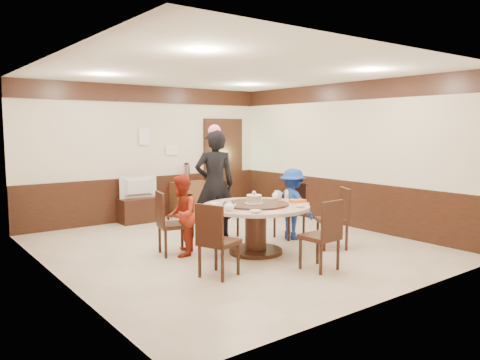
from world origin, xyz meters
TOP-DOWN VIEW (x-y plane):
  - room at (0.01, 0.01)m, footprint 6.00×6.04m
  - banquet_table at (0.05, -0.55)m, footprint 1.65×1.65m
  - chair_0 at (1.18, -0.11)m, footprint 0.46×0.45m
  - chair_1 at (0.32, 0.71)m, footprint 0.46×0.47m
  - chair_2 at (-1.01, 0.16)m, footprint 0.54×0.53m
  - chair_3 at (-1.07, -1.16)m, footprint 0.57×0.56m
  - chair_4 at (0.21, -1.75)m, footprint 0.46×0.47m
  - chair_5 at (1.24, -1.06)m, footprint 0.60×0.60m
  - person_standing at (0.11, 0.65)m, footprint 0.81×0.69m
  - person_red at (-0.93, 0.03)m, footprint 0.73×0.76m
  - person_blue at (1.15, -0.21)m, footprint 0.56×0.85m
  - birthday_cake at (0.02, -0.54)m, footprint 0.28×0.28m
  - teapot_left at (-0.58, -0.73)m, footprint 0.17×0.15m
  - teapot_right at (0.70, -0.30)m, footprint 0.17×0.15m
  - bowl_0 at (-0.47, -0.19)m, footprint 0.15×0.15m
  - bowl_1 at (0.44, -1.12)m, footprint 0.14×0.14m
  - bowl_2 at (-0.37, -1.07)m, footprint 0.15×0.15m
  - bowl_3 at (0.74, -0.66)m, footprint 0.12×0.12m
  - bowl_4 at (-0.63, -0.42)m, footprint 0.16×0.16m
  - saucer_near at (-0.20, -1.20)m, footprint 0.18×0.18m
  - saucer_far at (0.50, -0.05)m, footprint 0.18×0.18m
  - shrimp_platter at (0.65, -0.85)m, footprint 0.30×0.20m
  - bottle_0 at (0.51, -0.58)m, footprint 0.06×0.06m
  - bottle_1 at (0.74, -0.50)m, footprint 0.06×0.06m
  - tv_stand at (-0.34, 2.75)m, footprint 0.85×0.45m
  - television at (-0.34, 2.75)m, footprint 0.78×0.19m
  - side_cabinet at (0.86, 2.78)m, footprint 0.80×0.40m
  - thermos at (0.80, 2.78)m, footprint 0.15×0.15m
  - notice_left at (-0.10, 2.96)m, footprint 0.25×0.00m
  - notice_right at (0.55, 2.96)m, footprint 0.30×0.00m

SIDE VIEW (x-z plane):
  - tv_stand at x=-0.34m, z-range 0.00..0.50m
  - chair_0 at x=1.18m, z-range -0.18..0.79m
  - chair_1 at x=0.32m, z-range -0.18..0.79m
  - chair_2 at x=-1.01m, z-range -0.18..0.79m
  - chair_3 at x=-1.07m, z-range -0.18..0.79m
  - chair_4 at x=0.21m, z-range -0.18..0.79m
  - chair_5 at x=1.24m, z-range -0.18..0.79m
  - side_cabinet at x=0.86m, z-range 0.00..0.75m
  - banquet_table at x=0.05m, z-range 0.14..0.92m
  - person_blue at x=1.15m, z-range 0.00..1.23m
  - person_red at x=-0.93m, z-range 0.00..1.23m
  - television at x=-0.34m, z-range 0.50..0.95m
  - saucer_near at x=-0.20m, z-range 0.75..0.76m
  - saucer_far at x=0.50m, z-range 0.75..0.76m
  - bowl_0 at x=-0.47m, z-range 0.75..0.79m
  - bowl_2 at x=-0.37m, z-range 0.75..0.79m
  - bowl_3 at x=0.74m, z-range 0.75..0.79m
  - bowl_4 at x=-0.63m, z-range 0.75..0.79m
  - bowl_1 at x=0.44m, z-range 0.75..0.79m
  - shrimp_platter at x=0.65m, z-range 0.75..0.81m
  - teapot_left at x=-0.58m, z-range 0.75..0.87m
  - teapot_right at x=0.70m, z-range 0.75..0.87m
  - bottle_0 at x=0.51m, z-range 0.75..0.91m
  - bottle_1 at x=0.74m, z-range 0.75..0.91m
  - birthday_cake at x=0.02m, z-range 0.75..0.94m
  - thermos at x=0.80m, z-range 0.75..1.13m
  - person_standing at x=0.11m, z-range 0.00..1.89m
  - room at x=0.01m, z-range -0.34..2.50m
  - notice_right at x=0.55m, z-range 1.34..1.56m
  - notice_left at x=-0.10m, z-range 1.57..1.93m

